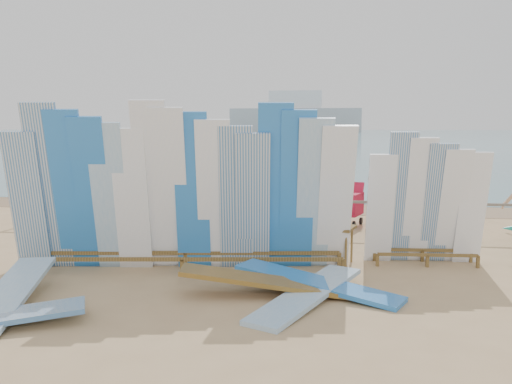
% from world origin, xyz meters
% --- Properties ---
extents(ground, '(160.00, 160.00, 0.00)m').
position_xyz_m(ground, '(0.00, 0.00, 0.00)').
color(ground, tan).
rests_on(ground, ground).
extents(ocean, '(320.00, 240.00, 0.02)m').
position_xyz_m(ocean, '(0.00, 128.00, 0.00)').
color(ocean, teal).
rests_on(ocean, ground).
extents(wet_sand_strip, '(40.00, 2.60, 0.01)m').
position_xyz_m(wet_sand_strip, '(0.00, 7.20, 0.00)').
color(wet_sand_strip, '#84674A').
rests_on(wet_sand_strip, ground).
extents(distant_ship, '(45.00, 8.00, 14.00)m').
position_xyz_m(distant_ship, '(-12.00, 180.00, 5.31)').
color(distant_ship, '#999EA3').
rests_on(distant_ship, ocean).
extents(fence, '(12.08, 0.08, 0.90)m').
position_xyz_m(fence, '(0.00, 3.00, 0.63)').
color(fence, '#776759').
rests_on(fence, ground).
extents(main_surfboard_rack, '(6.02, 1.61, 2.99)m').
position_xyz_m(main_surfboard_rack, '(-0.75, -0.50, 1.34)').
color(main_surfboard_rack, brown).
rests_on(main_surfboard_rack, ground).
extents(side_surfboard_rack, '(2.17, 0.80, 2.46)m').
position_xyz_m(side_surfboard_rack, '(3.53, 0.58, 1.10)').
color(side_surfboard_rack, brown).
rests_on(side_surfboard_rack, ground).
extents(vendor_table, '(0.98, 0.80, 1.13)m').
position_xyz_m(vendor_table, '(1.81, 0.43, 0.38)').
color(vendor_table, brown).
rests_on(vendor_table, ground).
extents(flat_board_d, '(2.70, 1.59, 0.29)m').
position_xyz_m(flat_board_d, '(1.62, -1.37, 0.00)').
color(flat_board_d, blue).
rests_on(flat_board_d, ground).
extents(flat_board_c, '(2.73, 0.87, 0.43)m').
position_xyz_m(flat_board_c, '(0.92, -1.66, 0.00)').
color(flat_board_c, olive).
rests_on(flat_board_c, ground).
extents(flat_board_a, '(1.13, 2.74, 0.43)m').
position_xyz_m(flat_board_a, '(-2.60, -2.87, 0.00)').
color(flat_board_a, '#80ACCD').
rests_on(flat_board_a, ground).
extents(flat_board_b, '(1.63, 2.69, 0.21)m').
position_xyz_m(flat_board_b, '(1.50, -1.85, 0.00)').
color(flat_board_b, '#80ACCD').
rests_on(flat_board_b, ground).
extents(beach_chair_left, '(0.83, 0.83, 0.94)m').
position_xyz_m(beach_chair_left, '(0.36, 3.59, 0.27)').
color(beach_chair_left, '#AF122E').
rests_on(beach_chair_left, ground).
extents(beach_chair_right, '(0.75, 0.76, 0.85)m').
position_xyz_m(beach_chair_right, '(0.42, 4.32, 0.25)').
color(beach_chair_right, '#AF122E').
rests_on(beach_chair_right, ground).
extents(stroller, '(0.78, 0.93, 1.09)m').
position_xyz_m(stroller, '(2.29, 4.30, 0.44)').
color(stroller, '#AF122E').
rests_on(stroller, ground).
extents(beachgoer_7, '(0.75, 0.60, 1.82)m').
position_xyz_m(beachgoer_7, '(3.01, 4.61, 0.91)').
color(beachgoer_7, '#8C6042').
rests_on(beachgoer_7, ground).
extents(beachgoer_6, '(0.54, 0.86, 1.62)m').
position_xyz_m(beachgoer_6, '(0.61, 4.11, 0.81)').
color(beachgoer_6, tan).
rests_on(beachgoer_6, ground).
extents(beachgoer_3, '(0.99, 1.02, 1.56)m').
position_xyz_m(beachgoer_3, '(-2.78, 6.42, 0.78)').
color(beachgoer_3, tan).
rests_on(beachgoer_3, ground).
extents(beachgoer_5, '(1.62, 1.28, 1.71)m').
position_xyz_m(beachgoer_5, '(-0.85, 6.30, 0.86)').
color(beachgoer_5, beige).
rests_on(beachgoer_5, ground).
extents(beachgoer_0, '(0.78, 0.90, 1.68)m').
position_xyz_m(beachgoer_0, '(-6.00, 5.12, 0.84)').
color(beachgoer_0, tan).
rests_on(beachgoer_0, ground).
extents(beachgoer_1, '(0.58, 0.75, 1.81)m').
position_xyz_m(beachgoer_1, '(-5.25, 5.49, 0.90)').
color(beachgoer_1, '#8C6042').
rests_on(beachgoer_1, ground).
extents(beachgoer_8, '(0.80, 0.81, 1.58)m').
position_xyz_m(beachgoer_8, '(3.82, 5.14, 0.79)').
color(beachgoer_8, beige).
rests_on(beachgoer_8, ground).
extents(beachgoer_2, '(0.87, 0.53, 1.69)m').
position_xyz_m(beachgoer_2, '(-2.66, 4.08, 0.84)').
color(beachgoer_2, beige).
rests_on(beachgoer_2, ground).
extents(beachgoer_11, '(1.06, 1.60, 1.65)m').
position_xyz_m(beachgoer_11, '(-3.40, 6.31, 0.82)').
color(beachgoer_11, beige).
rests_on(beachgoer_11, ground).
extents(beachgoer_4, '(0.88, 1.15, 1.80)m').
position_xyz_m(beachgoer_4, '(1.14, 4.00, 0.90)').
color(beachgoer_4, '#8C6042').
rests_on(beachgoer_4, ground).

